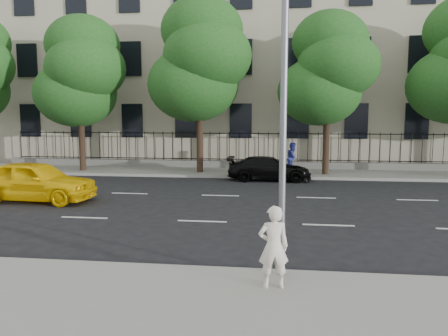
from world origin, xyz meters
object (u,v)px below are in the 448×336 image
at_px(black_sedan, 269,169).
at_px(woman_near, 273,247).
at_px(street_light, 285,31).
at_px(yellow_taxi, 35,181).

relative_size(black_sedan, woman_near, 2.70).
height_order(street_light, yellow_taxi, street_light).
relative_size(yellow_taxi, woman_near, 2.98).
xyz_separation_m(street_light, woman_near, (-0.15, -1.23, -4.20)).
height_order(street_light, black_sedan, street_light).
height_order(street_light, woman_near, street_light).
bearing_deg(yellow_taxi, street_light, -121.56).
bearing_deg(street_light, woman_near, -97.07).
xyz_separation_m(street_light, yellow_taxi, (-9.63, 6.69, -4.34)).
xyz_separation_m(yellow_taxi, woman_near, (9.48, -7.92, 0.14)).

